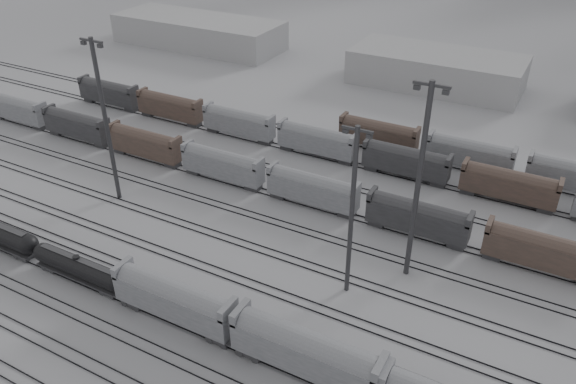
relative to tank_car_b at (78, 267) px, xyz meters
The scene contains 13 objects.
ground 10.90m from the tank_car_b, ahead, with size 900.00×900.00×0.00m, color #B0B0B5.
tracks 19.74m from the tank_car_b, 57.22° to the left, with size 220.00×71.50×0.16m.
tank_car_b is the anchor object (origin of this frame).
hopper_car_a 15.84m from the tank_car_b, ahead, with size 16.08×3.19×5.75m.
hopper_car_b 33.12m from the tank_car_b, ahead, with size 16.87×3.35×6.03m.
light_mast_b 24.02m from the tank_car_b, 119.41° to the left, with size 4.21×0.67×26.33m.
light_mast_c 36.25m from the tank_car_b, 25.42° to the left, with size 3.69×0.59×23.07m.
light_mast_d 44.78m from the tank_car_b, 30.45° to the left, with size 4.32×0.69×26.98m.
bg_string_near 36.17m from the tank_car_b, 59.00° to the left, with size 151.00×3.00×5.60m.
bg_string_mid 55.03m from the tank_car_b, 58.66° to the left, with size 151.00×3.00×5.60m.
bg_string_far 71.78m from the tank_car_b, 50.01° to the left, with size 66.00×3.00×5.60m.
warehouse_left 106.19m from the tank_car_b, 117.71° to the left, with size 50.00×18.00×8.00m, color #A3A3A5.
warehouse_mid 96.25m from the tank_car_b, 77.62° to the left, with size 40.00×18.00×8.00m, color #A3A3A5.
Camera 1 is at (40.56, -36.48, 48.18)m, focal length 35.00 mm.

